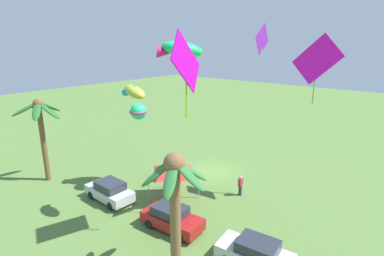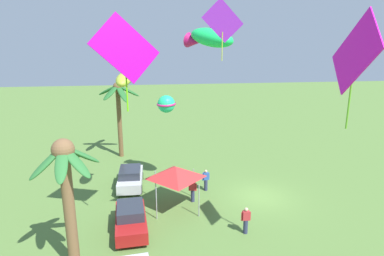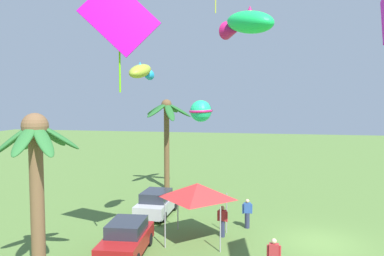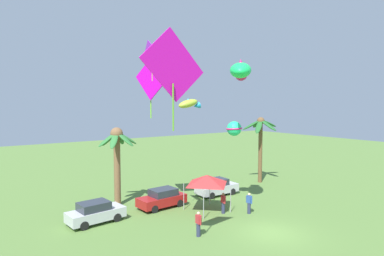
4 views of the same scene
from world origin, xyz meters
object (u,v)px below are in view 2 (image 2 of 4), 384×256
(kite_fish_4, at_px, (124,80))
(spectator_1, at_px, (193,190))
(kite_diamond_3, at_px, (355,55))
(palm_tree_0, at_px, (66,178))
(spectator_2, at_px, (206,180))
(kite_fish_1, at_px, (209,38))
(festival_tent, at_px, (176,172))
(kite_ball_2, at_px, (166,104))
(palm_tree_1, at_px, (118,101))
(kite_diamond_5, at_px, (223,22))
(parked_car_0, at_px, (130,178))
(spectator_0, at_px, (246,220))
(parked_car_2, at_px, (131,219))
(kite_diamond_0, at_px, (125,50))

(kite_fish_4, bearing_deg, spectator_1, -85.82)
(spectator_1, bearing_deg, kite_diamond_3, -144.96)
(palm_tree_0, xyz_separation_m, spectator_2, (7.39, -7.66, -3.77))
(spectator_1, bearing_deg, kite_fish_1, -60.09)
(festival_tent, xyz_separation_m, kite_ball_2, (3.12, 0.38, 3.82))
(spectator_1, height_order, kite_diamond_3, kite_diamond_3)
(palm_tree_1, distance_m, kite_diamond_5, 18.18)
(palm_tree_1, bearing_deg, palm_tree_0, 176.37)
(palm_tree_0, bearing_deg, kite_fish_1, -49.74)
(parked_car_0, height_order, kite_fish_1, kite_fish_1)
(spectator_0, xyz_separation_m, kite_diamond_5, (-2.10, 2.03, 10.54))
(spectator_0, xyz_separation_m, kite_ball_2, (6.58, 4.03, 5.48))
(spectator_0, height_order, kite_fish_1, kite_fish_1)
(spectator_2, distance_m, kite_ball_2, 6.17)
(kite_fish_1, bearing_deg, parked_car_2, 126.34)
(festival_tent, height_order, kite_fish_4, kite_fish_4)
(spectator_1, height_order, kite_diamond_0, kite_diamond_0)
(parked_car_0, height_order, spectator_0, spectator_0)
(spectator_0, relative_size, spectator_2, 1.00)
(festival_tent, bearing_deg, spectator_0, -133.53)
(palm_tree_0, height_order, spectator_1, palm_tree_0)
(parked_car_0, height_order, kite_diamond_3, kite_diamond_3)
(palm_tree_0, height_order, kite_diamond_0, kite_diamond_0)
(palm_tree_1, distance_m, kite_fish_4, 10.66)
(festival_tent, bearing_deg, parked_car_2, 130.79)
(festival_tent, distance_m, kite_diamond_5, 10.61)
(festival_tent, bearing_deg, palm_tree_0, 133.83)
(festival_tent, bearing_deg, spectator_2, -45.73)
(palm_tree_1, distance_m, spectator_0, 16.66)
(kite_fish_1, xyz_separation_m, kite_diamond_3, (-8.44, -4.39, -0.66))
(palm_tree_0, distance_m, spectator_0, 9.89)
(spectator_1, xyz_separation_m, kite_fish_1, (0.63, -1.09, 9.91))
(kite_ball_2, bearing_deg, kite_diamond_3, -145.59)
(parked_car_2, bearing_deg, kite_diamond_0, -168.09)
(palm_tree_0, distance_m, parked_car_0, 9.71)
(palm_tree_0, bearing_deg, kite_diamond_5, -93.62)
(kite_fish_4, relative_size, kite_diamond_5, 0.86)
(palm_tree_0, height_order, parked_car_0, palm_tree_0)
(palm_tree_1, xyz_separation_m, kite_diamond_3, (-17.60, -10.99, 4.85))
(spectator_2, bearing_deg, kite_ball_2, 72.46)
(parked_car_2, relative_size, kite_ball_2, 2.13)
(spectator_2, xyz_separation_m, kite_ball_2, (0.85, 2.70, 5.48))
(palm_tree_1, height_order, spectator_0, palm_tree_1)
(kite_fish_4, bearing_deg, kite_fish_1, -79.89)
(spectator_2, relative_size, kite_ball_2, 0.84)
(palm_tree_1, relative_size, parked_car_2, 1.73)
(kite_fish_1, height_order, kite_diamond_3, kite_diamond_3)
(palm_tree_0, height_order, spectator_0, palm_tree_0)
(palm_tree_0, xyz_separation_m, palm_tree_1, (15.59, -0.99, 0.63))
(parked_car_2, xyz_separation_m, kite_diamond_0, (-1.06, -0.22, 9.43))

